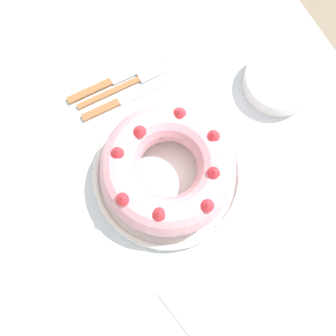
% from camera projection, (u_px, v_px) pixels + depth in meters
% --- Properties ---
extents(ground_plane, '(8.00, 8.00, 0.00)m').
position_uv_depth(ground_plane, '(159.00, 224.00, 1.54)').
color(ground_plane, gray).
extents(dining_table, '(1.53, 0.97, 0.78)m').
position_uv_depth(dining_table, '(151.00, 182.00, 0.87)').
color(dining_table, silver).
rests_on(dining_table, ground_plane).
extents(serving_dish, '(0.30, 0.30, 0.02)m').
position_uv_depth(serving_dish, '(168.00, 174.00, 0.77)').
color(serving_dish, white).
rests_on(serving_dish, dining_table).
extents(bundt_cake, '(0.26, 0.26, 0.09)m').
position_uv_depth(bundt_cake, '(168.00, 168.00, 0.73)').
color(bundt_cake, '#E09EAD').
rests_on(bundt_cake, serving_dish).
extents(fork, '(0.02, 0.20, 0.01)m').
position_uv_depth(fork, '(127.00, 85.00, 0.84)').
color(fork, '#936038').
rests_on(fork, dining_table).
extents(serving_knife, '(0.02, 0.23, 0.01)m').
position_uv_depth(serving_knife, '(110.00, 82.00, 0.84)').
color(serving_knife, '#936038').
rests_on(serving_knife, dining_table).
extents(cake_knife, '(0.02, 0.19, 0.01)m').
position_uv_depth(cake_knife, '(118.00, 102.00, 0.82)').
color(cake_knife, '#936038').
rests_on(cake_knife, dining_table).
extents(side_bowl, '(0.15, 0.15, 0.04)m').
position_uv_depth(side_bowl, '(280.00, 81.00, 0.82)').
color(side_bowl, white).
rests_on(side_bowl, dining_table).
extents(napkin, '(0.18, 0.15, 0.00)m').
position_uv_depth(napkin, '(209.00, 309.00, 0.71)').
color(napkin, white).
rests_on(napkin, dining_table).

